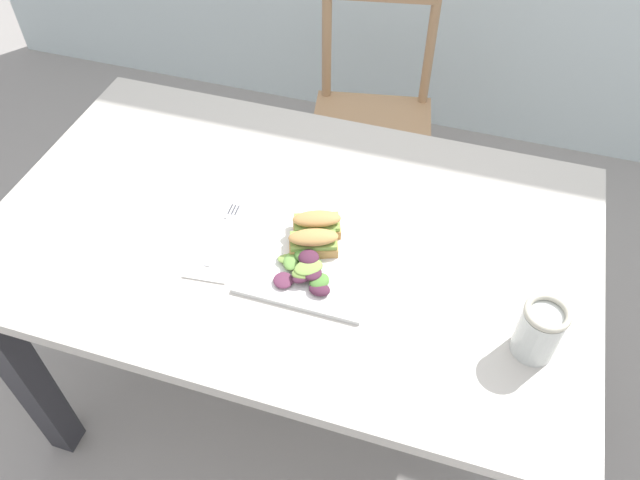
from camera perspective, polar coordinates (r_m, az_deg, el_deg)
ground_plane at (r=1.89m, az=-0.14°, el=-18.96°), size 8.42×8.42×0.00m
dining_table at (r=1.47m, az=-2.55°, el=-2.25°), size 1.33×0.83×0.74m
chair_wooden_far at (r=2.15m, az=4.75°, el=10.75°), size 0.47×0.47×0.87m
plate_lunch at (r=1.31m, az=-0.52°, el=-1.68°), size 0.27×0.27×0.01m
sandwich_half_front at (r=1.29m, az=-0.61°, el=-0.18°), size 0.11×0.09×0.06m
sandwich_half_back at (r=1.33m, az=-0.30°, el=1.51°), size 0.11×0.09×0.06m
salad_mixed_greens at (r=1.26m, az=-1.25°, el=-2.63°), size 0.14×0.13×0.04m
napkin_folded at (r=1.37m, az=-8.95°, el=0.42°), size 0.12×0.26×0.00m
fork_on_napkin at (r=1.38m, az=-8.72°, el=1.03°), size 0.03×0.19×0.00m
mason_jar_iced_tea at (r=1.20m, az=19.40°, el=-7.99°), size 0.08×0.08×0.12m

